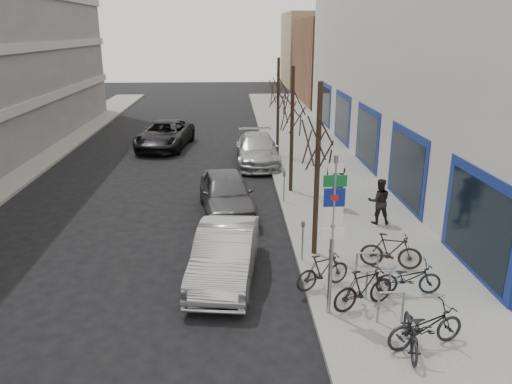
{
  "coord_description": "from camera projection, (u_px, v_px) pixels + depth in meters",
  "views": [
    {
      "loc": [
        0.05,
        -10.86,
        6.89
      ],
      "look_at": [
        0.79,
        4.15,
        2.0
      ],
      "focal_mm": 35.0,
      "sensor_mm": 36.0,
      "label": 1
    }
  ],
  "objects": [
    {
      "name": "parked_car_front",
      "position": [
        225.0,
        254.0,
        14.3
      ],
      "size": [
        2.18,
        4.83,
        1.54
      ],
      "primitive_type": "imported",
      "rotation": [
        0.0,
        0.0,
        -0.12
      ],
      "color": "#AFB0B5",
      "rests_on": "ground"
    },
    {
      "name": "ground",
      "position": [
        233.0,
        320.0,
        12.44
      ],
      "size": [
        120.0,
        120.0,
        0.0
      ],
      "primitive_type": "plane",
      "color": "black",
      "rests_on": "ground"
    },
    {
      "name": "parked_car_mid",
      "position": [
        226.0,
        193.0,
        19.45
      ],
      "size": [
        2.52,
        5.05,
        1.65
      ],
      "primitive_type": "imported",
      "rotation": [
        0.0,
        0.0,
        0.12
      ],
      "color": "#4D4C51",
      "rests_on": "ground"
    },
    {
      "name": "meter_front",
      "position": [
        303.0,
        237.0,
        15.11
      ],
      "size": [
        0.1,
        0.08,
        1.27
      ],
      "color": "gray",
      "rests_on": "sidewalk_east"
    },
    {
      "name": "bike_far_inner",
      "position": [
        391.0,
        251.0,
        14.69
      ],
      "size": [
        1.89,
        1.03,
        1.1
      ],
      "primitive_type": "imported",
      "rotation": [
        0.0,
        0.0,
        1.29
      ],
      "color": "black",
      "rests_on": "sidewalk_east"
    },
    {
      "name": "sidewalk_east",
      "position": [
        333.0,
        191.0,
        22.12
      ],
      "size": [
        5.0,
        70.0,
        0.15
      ],
      "primitive_type": "cube",
      "color": "slate",
      "rests_on": "ground"
    },
    {
      "name": "bike_rack",
      "position": [
        378.0,
        281.0,
        12.98
      ],
      "size": [
        0.66,
        2.26,
        0.83
      ],
      "color": "gray",
      "rests_on": "sidewalk_east"
    },
    {
      "name": "pedestrian_near",
      "position": [
        340.0,
        188.0,
        19.48
      ],
      "size": [
        0.74,
        0.71,
        1.71
      ],
      "primitive_type": "imported",
      "rotation": [
        0.0,
        0.0,
        3.83
      ],
      "color": "black",
      "rests_on": "sidewalk_east"
    },
    {
      "name": "brick_building_far",
      "position": [
        360.0,
        60.0,
        49.8
      ],
      "size": [
        12.0,
        14.0,
        8.0
      ],
      "primitive_type": "cube",
      "color": "brown",
      "rests_on": "ground"
    },
    {
      "name": "tree_mid",
      "position": [
        293.0,
        100.0,
        20.79
      ],
      "size": [
        1.8,
        1.8,
        5.5
      ],
      "color": "black",
      "rests_on": "ground"
    },
    {
      "name": "parked_car_back",
      "position": [
        257.0,
        150.0,
        26.67
      ],
      "size": [
        2.26,
        5.45,
        1.57
      ],
      "primitive_type": "imported",
      "rotation": [
        0.0,
        0.0,
        0.01
      ],
      "color": "#A3A3A8",
      "rests_on": "ground"
    },
    {
      "name": "meter_back",
      "position": [
        273.0,
        152.0,
        25.55
      ],
      "size": [
        0.1,
        0.08,
        1.27
      ],
      "color": "gray",
      "rests_on": "sidewalk_east"
    },
    {
      "name": "meter_mid",
      "position": [
        284.0,
        184.0,
        20.33
      ],
      "size": [
        0.1,
        0.08,
        1.27
      ],
      "color": "gray",
      "rests_on": "sidewalk_east"
    },
    {
      "name": "bike_mid_curb",
      "position": [
        409.0,
        275.0,
        13.23
      ],
      "size": [
        1.77,
        0.56,
        1.07
      ],
      "primitive_type": "imported",
      "rotation": [
        0.0,
        0.0,
        1.55
      ],
      "color": "black",
      "rests_on": "sidewalk_east"
    },
    {
      "name": "bike_near_right",
      "position": [
        364.0,
        288.0,
        12.55
      ],
      "size": [
        1.9,
        1.21,
        1.11
      ],
      "primitive_type": "imported",
      "rotation": [
        0.0,
        0.0,
        1.97
      ],
      "color": "black",
      "rests_on": "sidewalk_east"
    },
    {
      "name": "bike_far_curb",
      "position": [
        426.0,
        323.0,
        11.01
      ],
      "size": [
        1.98,
        1.03,
        1.16
      ],
      "primitive_type": "imported",
      "rotation": [
        0.0,
        0.0,
        1.82
      ],
      "color": "black",
      "rests_on": "sidewalk_east"
    },
    {
      "name": "tan_building_far",
      "position": [
        336.0,
        50.0,
        63.91
      ],
      "size": [
        13.0,
        12.0,
        9.0
      ],
      "primitive_type": "cube",
      "color": "#937A5B",
      "rests_on": "ground"
    },
    {
      "name": "highway_sign_pole",
      "position": [
        333.0,
        227.0,
        11.78
      ],
      "size": [
        0.55,
        0.1,
        4.2
      ],
      "color": "gray",
      "rests_on": "ground"
    },
    {
      "name": "pedestrian_far",
      "position": [
        379.0,
        201.0,
        18.03
      ],
      "size": [
        0.66,
        0.47,
        1.71
      ],
      "primitive_type": "imported",
      "rotation": [
        0.0,
        0.0,
        3.07
      ],
      "color": "black",
      "rests_on": "sidewalk_east"
    },
    {
      "name": "lane_car",
      "position": [
        165.0,
        135.0,
        30.37
      ],
      "size": [
        3.44,
        6.15,
        1.62
      ],
      "primitive_type": "imported",
      "rotation": [
        0.0,
        0.0,
        -0.13
      ],
      "color": "black",
      "rests_on": "ground"
    },
    {
      "name": "tree_near",
      "position": [
        319.0,
        130.0,
        14.61
      ],
      "size": [
        1.8,
        1.8,
        5.5
      ],
      "color": "black",
      "rests_on": "ground"
    },
    {
      "name": "bike_mid_inner",
      "position": [
        323.0,
        270.0,
        13.56
      ],
      "size": [
        1.75,
        1.15,
        1.02
      ],
      "primitive_type": "imported",
      "rotation": [
        0.0,
        0.0,
        1.99
      ],
      "color": "black",
      "rests_on": "sidewalk_east"
    },
    {
      "name": "tree_far",
      "position": [
        278.0,
        84.0,
        26.96
      ],
      "size": [
        1.8,
        1.8,
        5.5
      ],
      "color": "black",
      "rests_on": "ground"
    },
    {
      "name": "bike_near_left",
      "position": [
        412.0,
        329.0,
        10.9
      ],
      "size": [
        0.83,
        1.78,
        1.04
      ],
      "primitive_type": "imported",
      "rotation": [
        0.0,
        0.0,
        -0.19
      ],
      "color": "black",
      "rests_on": "sidewalk_east"
    }
  ]
}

